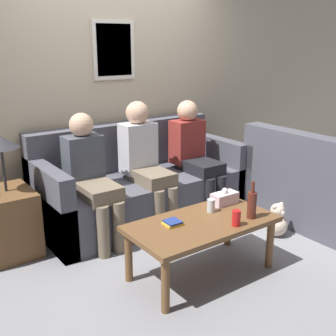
% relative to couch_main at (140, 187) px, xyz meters
% --- Properties ---
extents(ground_plane, '(16.00, 16.00, 0.00)m').
position_rel_couch_main_xyz_m(ground_plane, '(0.00, -0.56, -0.33)').
color(ground_plane, gray).
extents(wall_back, '(9.00, 0.08, 2.60)m').
position_rel_couch_main_xyz_m(wall_back, '(0.00, 0.49, 0.97)').
color(wall_back, beige).
rests_on(wall_back, ground_plane).
extents(couch_main, '(2.12, 0.94, 0.96)m').
position_rel_couch_main_xyz_m(couch_main, '(0.00, 0.00, 0.00)').
color(couch_main, '#4C4C56').
rests_on(couch_main, ground_plane).
extents(couch_side, '(0.94, 1.62, 0.96)m').
position_rel_couch_main_xyz_m(couch_side, '(1.43, -1.29, 0.00)').
color(couch_side, '#4C4C56').
rests_on(couch_side, ground_plane).
extents(coffee_table, '(1.16, 0.61, 0.46)m').
position_rel_couch_main_xyz_m(coffee_table, '(-0.21, -1.27, 0.07)').
color(coffee_table, brown).
rests_on(coffee_table, ground_plane).
extents(side_table_with_lamp, '(0.54, 0.54, 1.05)m').
position_rel_couch_main_xyz_m(side_table_with_lamp, '(-1.40, -0.02, -0.00)').
color(side_table_with_lamp, brown).
rests_on(side_table_with_lamp, ground_plane).
extents(wine_bottle, '(0.07, 0.07, 0.30)m').
position_rel_couch_main_xyz_m(wine_bottle, '(0.14, -1.44, 0.24)').
color(wine_bottle, '#562319').
rests_on(wine_bottle, coffee_table).
extents(drinking_glass, '(0.06, 0.06, 0.11)m').
position_rel_couch_main_xyz_m(drinking_glass, '(-0.04, -1.16, 0.18)').
color(drinking_glass, silver).
rests_on(drinking_glass, coffee_table).
extents(book_stack, '(0.14, 0.13, 0.03)m').
position_rel_couch_main_xyz_m(book_stack, '(-0.44, -1.18, 0.14)').
color(book_stack, gold).
rests_on(book_stack, coffee_table).
extents(soda_can, '(0.07, 0.07, 0.12)m').
position_rel_couch_main_xyz_m(soda_can, '(-0.06, -1.47, 0.19)').
color(soda_can, red).
rests_on(soda_can, coffee_table).
extents(tissue_box, '(0.23, 0.12, 0.15)m').
position_rel_couch_main_xyz_m(tissue_box, '(0.17, -1.10, 0.18)').
color(tissue_box, silver).
rests_on(tissue_box, coffee_table).
extents(person_left, '(0.34, 0.66, 1.18)m').
position_rel_couch_main_xyz_m(person_left, '(-0.64, -0.21, 0.32)').
color(person_left, '#756651').
rests_on(person_left, ground_plane).
extents(person_middle, '(0.34, 0.64, 1.23)m').
position_rel_couch_main_xyz_m(person_middle, '(-0.04, -0.18, 0.35)').
color(person_middle, '#756651').
rests_on(person_middle, ground_plane).
extents(person_right, '(0.34, 0.64, 1.19)m').
position_rel_couch_main_xyz_m(person_right, '(0.57, -0.20, 0.33)').
color(person_right, black).
rests_on(person_right, ground_plane).
extents(teddy_bear, '(0.21, 0.21, 0.33)m').
position_rel_couch_main_xyz_m(teddy_bear, '(0.81, -1.16, -0.19)').
color(teddy_bear, beige).
rests_on(teddy_bear, ground_plane).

